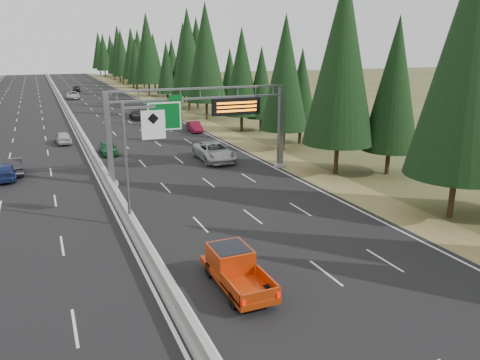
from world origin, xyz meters
The scene contains 16 objects.
road centered at (0.00, 80.00, 0.04)m, with size 32.00×260.00×0.08m, color black.
shoulder_right centered at (17.80, 80.00, 0.03)m, with size 3.60×260.00×0.06m, color olive.
median_barrier centered at (0.00, 80.00, 0.41)m, with size 0.70×260.00×0.85m.
sign_gantry centered at (8.92, 34.88, 5.27)m, with size 16.75×0.98×7.80m.
hov_sign_pole centered at (0.58, 24.97, 4.72)m, with size 2.80×0.50×8.00m.
tree_row_right centered at (21.74, 78.78, 9.21)m, with size 12.03×246.99×18.81m.
silver_minivan centered at (11.27, 39.86, 1.00)m, with size 3.06×6.63×1.84m, color #AEAFB3.
red_pickup centered at (3.22, 15.35, 1.06)m, with size 1.94×5.43×1.77m.
car_ahead_green centered at (1.76, 47.01, 0.78)m, with size 1.65×4.09×1.39m, color #145827.
car_ahead_dkred centered at (14.50, 56.40, 0.77)m, with size 1.45×4.17×1.37m, color maroon.
car_ahead_dkgrey centered at (9.68, 70.98, 0.79)m, with size 2.00×4.91×1.42m, color black.
car_ahead_white centered at (2.62, 106.54, 0.89)m, with size 2.67×5.80×1.61m, color #B6B6B6.
car_ahead_far centered at (4.73, 124.01, 0.90)m, with size 1.95×4.84×1.65m, color black.
car_onc_near centered at (-7.34, 42.07, 0.83)m, with size 1.59×4.55×1.50m, color black.
car_onc_blue centered at (-7.93, 40.47, 0.77)m, with size 1.92×4.74×1.37m, color navy.
car_onc_white centered at (-2.37, 55.08, 0.80)m, with size 1.70×4.22×1.44m, color #B9B9B9.
Camera 1 is at (-4.64, -3.73, 11.28)m, focal length 35.00 mm.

